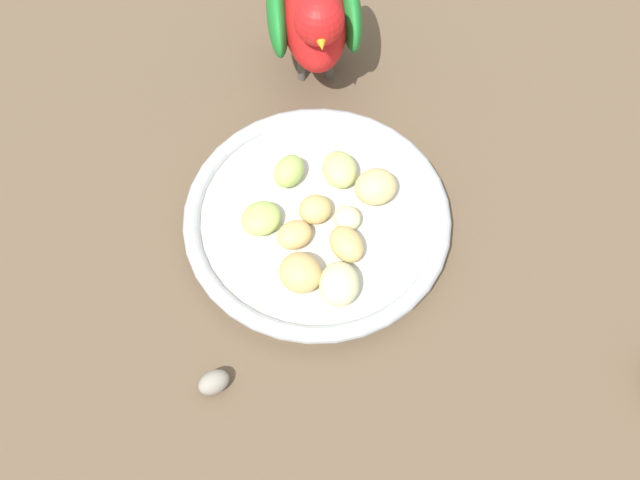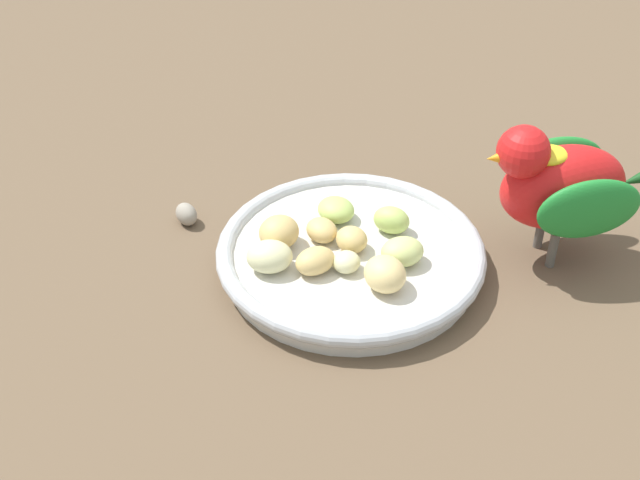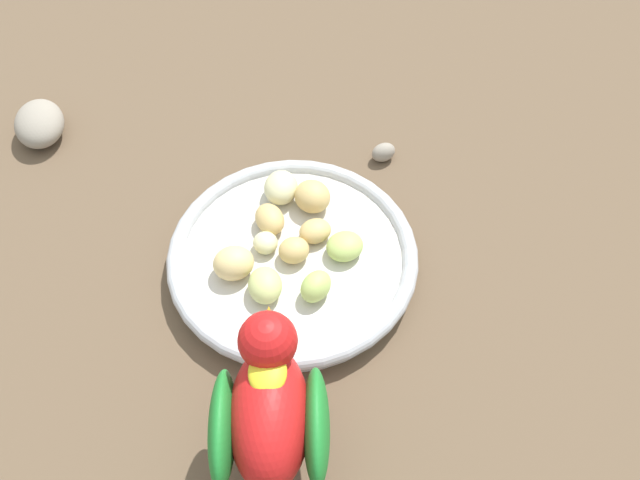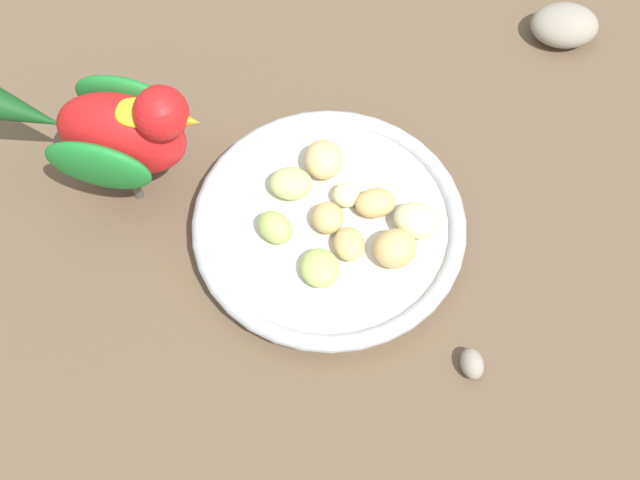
% 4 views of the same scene
% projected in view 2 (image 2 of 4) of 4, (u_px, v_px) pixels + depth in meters
% --- Properties ---
extents(ground_plane, '(4.00, 4.00, 0.00)m').
position_uv_depth(ground_plane, '(340.00, 286.00, 0.74)').
color(ground_plane, brown).
extents(feeding_bowl, '(0.24, 0.24, 0.03)m').
position_uv_depth(feeding_bowl, '(349.00, 255.00, 0.75)').
color(feeding_bowl, beige).
rests_on(feeding_bowl, ground_plane).
extents(apple_piece_0, '(0.03, 0.03, 0.02)m').
position_uv_depth(apple_piece_0, '(346.00, 263.00, 0.72)').
color(apple_piece_0, beige).
rests_on(apple_piece_0, feeding_bowl).
extents(apple_piece_1, '(0.04, 0.05, 0.02)m').
position_uv_depth(apple_piece_1, '(315.00, 261.00, 0.72)').
color(apple_piece_1, tan).
rests_on(apple_piece_1, feeding_bowl).
extents(apple_piece_2, '(0.05, 0.05, 0.03)m').
position_uv_depth(apple_piece_2, '(385.00, 274.00, 0.70)').
color(apple_piece_2, '#E5C67F').
rests_on(apple_piece_2, feeding_bowl).
extents(apple_piece_3, '(0.05, 0.05, 0.03)m').
position_uv_depth(apple_piece_3, '(279.00, 232.00, 0.75)').
color(apple_piece_3, tan).
rests_on(apple_piece_3, feeding_bowl).
extents(apple_piece_4, '(0.05, 0.05, 0.02)m').
position_uv_depth(apple_piece_4, '(402.00, 252.00, 0.73)').
color(apple_piece_4, '#C6D17A').
rests_on(apple_piece_4, feeding_bowl).
extents(apple_piece_5, '(0.04, 0.04, 0.02)m').
position_uv_depth(apple_piece_5, '(322.00, 230.00, 0.76)').
color(apple_piece_5, tan).
rests_on(apple_piece_5, feeding_bowl).
extents(apple_piece_6, '(0.04, 0.04, 0.02)m').
position_uv_depth(apple_piece_6, '(352.00, 240.00, 0.74)').
color(apple_piece_6, tan).
rests_on(apple_piece_6, feeding_bowl).
extents(apple_piece_7, '(0.05, 0.05, 0.02)m').
position_uv_depth(apple_piece_7, '(336.00, 210.00, 0.78)').
color(apple_piece_7, '#B2CC66').
rests_on(apple_piece_7, feeding_bowl).
extents(apple_piece_8, '(0.05, 0.05, 0.03)m').
position_uv_depth(apple_piece_8, '(270.00, 257.00, 0.72)').
color(apple_piece_8, beige).
rests_on(apple_piece_8, feeding_bowl).
extents(apple_piece_9, '(0.03, 0.03, 0.03)m').
position_uv_depth(apple_piece_9, '(391.00, 220.00, 0.77)').
color(apple_piece_9, '#B2CC66').
rests_on(apple_piece_9, feeding_bowl).
extents(parrot, '(0.18, 0.14, 0.14)m').
position_uv_depth(parrot, '(567.00, 182.00, 0.73)').
color(parrot, '#59544C').
rests_on(parrot, ground_plane).
extents(pebble_0, '(0.03, 0.03, 0.02)m').
position_uv_depth(pebble_0, '(186.00, 214.00, 0.81)').
color(pebble_0, gray).
rests_on(pebble_0, ground_plane).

